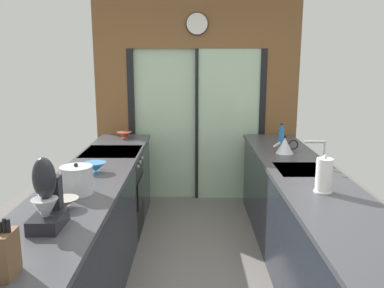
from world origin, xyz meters
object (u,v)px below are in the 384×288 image
Objects in this scene: mixing_bowl_near at (64,203)px; kettle at (283,145)px; mixing_bowl_mid at (94,167)px; knife_block at (4,254)px; paper_towel_roll at (322,176)px; oven_range at (112,193)px; stand_mixer at (45,201)px; stock_pot at (75,180)px; soap_bottle at (280,138)px; mixing_bowl_far at (123,135)px.

kettle is (1.78, 1.54, 0.05)m from mixing_bowl_near.
knife_block is at bearing -90.00° from mixing_bowl_mid.
mixing_bowl_near is 1.81m from paper_towel_roll.
oven_range is 2.04m from stand_mixer.
mixing_bowl_mid is 0.45× the size of stand_mixer.
stand_mixer is at bearing 90.00° from knife_block.
stock_pot reaches higher than mixing_bowl_mid.
oven_range is at bearing 91.33° from mixing_bowl_mid.
mixing_bowl_near is at bearing 90.00° from knife_block.
oven_range is at bearing 90.78° from stock_pot.
kettle is (1.80, -0.09, 0.55)m from oven_range.
mixing_bowl_mid is 0.67× the size of paper_towel_roll.
soap_bottle reaches higher than mixing_bowl_near.
mixing_bowl_near is at bearing 90.00° from stand_mixer.
stock_pot is (-0.00, 1.12, -0.01)m from knife_block.
soap_bottle is at bearing 38.83° from stock_pot.
mixing_bowl_near is at bearing -170.17° from paper_towel_roll.
soap_bottle is (1.78, 2.02, -0.04)m from stand_mixer.
knife_block reaches higher than stock_pot.
mixing_bowl_near is 0.64× the size of soap_bottle.
mixing_bowl_near is 0.94× the size of mixing_bowl_mid.
stand_mixer is (-0.00, 0.53, 0.05)m from knife_block.
stand_mixer is at bearing -89.46° from oven_range.
mixing_bowl_far is 0.67× the size of paper_towel_roll.
stock_pot is 0.82× the size of paper_towel_roll.
mixing_bowl_far is at bearing 90.00° from knife_block.
kettle is at bearing -23.94° from mixing_bowl_far.
paper_towel_roll is (1.78, -0.53, 0.08)m from mixing_bowl_mid.
soap_bottle is 0.99× the size of paper_towel_roll.
paper_towel_roll reaches higher than mixing_bowl_far.
knife_block is at bearing -90.00° from mixing_bowl_near.
knife_block is 0.98× the size of soap_bottle.
oven_range is 4.85× the size of mixing_bowl_far.
soap_bottle reaches higher than mixing_bowl_mid.
mixing_bowl_near is at bearing -139.18° from kettle.
kettle is (1.78, 1.25, -0.02)m from stock_pot.
paper_towel_roll is at bearing -16.50° from mixing_bowl_mid.
paper_towel_roll is at bearing -90.00° from soap_bottle.
kettle is (1.78, -0.79, 0.04)m from mixing_bowl_far.
mixing_bowl_mid is 1.92m from kettle.
stand_mixer reaches higher than soap_bottle.
kettle reaches higher than oven_range.
oven_range is 3.25× the size of paper_towel_roll.
stock_pot reaches higher than oven_range.
mixing_bowl_far is 2.05m from stock_pot.
knife_block is 3.11m from soap_bottle.
mixing_bowl_far is 2.64m from stand_mixer.
knife_block is (0.00, -1.67, 0.06)m from mixing_bowl_mid.
paper_towel_roll reaches higher than mixing_bowl_near.
paper_towel_roll reaches higher than mixing_bowl_mid.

